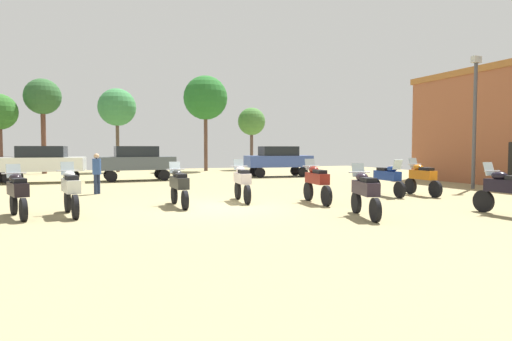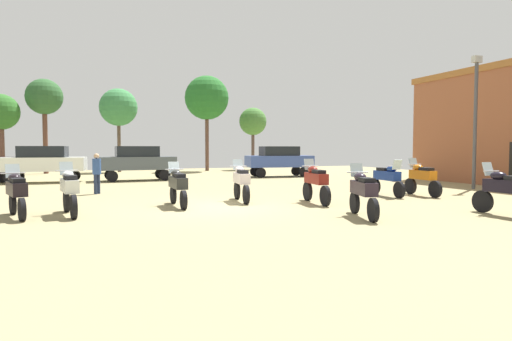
{
  "view_description": "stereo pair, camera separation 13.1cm",
  "coord_description": "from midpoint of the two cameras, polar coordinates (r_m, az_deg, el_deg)",
  "views": [
    {
      "loc": [
        -3.85,
        -13.35,
        1.92
      ],
      "look_at": [
        3.53,
        5.54,
        0.86
      ],
      "focal_mm": 30.34,
      "sensor_mm": 36.0,
      "label": 1
    },
    {
      "loc": [
        -3.73,
        -13.4,
        1.92
      ],
      "look_at": [
        3.53,
        5.54,
        0.86
      ],
      "focal_mm": 30.34,
      "sensor_mm": 36.0,
      "label": 2
    }
  ],
  "objects": [
    {
      "name": "motorcycle_2",
      "position": [
        13.44,
        -29.16,
        -2.47
      ],
      "size": [
        0.8,
        2.04,
        1.45
      ],
      "rotation": [
        0.0,
        0.0,
        0.29
      ],
      "color": "black",
      "rests_on": "ground"
    },
    {
      "name": "tree_6",
      "position": [
        38.11,
        -0.68,
        6.41
      ],
      "size": [
        2.4,
        2.4,
        5.42
      ],
      "color": "#503D37",
      "rests_on": "ground"
    },
    {
      "name": "tree_1",
      "position": [
        35.66,
        -26.41,
        8.57
      ],
      "size": [
        2.6,
        2.6,
        6.95
      ],
      "color": "brown",
      "rests_on": "ground"
    },
    {
      "name": "motorcycle_9",
      "position": [
        12.18,
        13.87,
        -2.66
      ],
      "size": [
        0.81,
        2.11,
        1.46
      ],
      "rotation": [
        0.0,
        0.0,
        -0.29
      ],
      "color": "black",
      "rests_on": "ground"
    },
    {
      "name": "motorcycle_4",
      "position": [
        14.25,
        -10.38,
        -1.85
      ],
      "size": [
        0.62,
        2.23,
        1.44
      ],
      "rotation": [
        0.0,
        0.0,
        0.02
      ],
      "color": "black",
      "rests_on": "ground"
    },
    {
      "name": "motorcycle_6",
      "position": [
        17.82,
        16.74,
        -0.92
      ],
      "size": [
        0.62,
        2.26,
        1.46
      ],
      "rotation": [
        0.0,
        0.0,
        3.08
      ],
      "color": "black",
      "rests_on": "ground"
    },
    {
      "name": "motorcycle_13",
      "position": [
        13.93,
        30.06,
        -2.22
      ],
      "size": [
        0.62,
        2.25,
        1.49
      ],
      "rotation": [
        0.0,
        0.0,
        0.04
      ],
      "color": "black",
      "rests_on": "ground"
    },
    {
      "name": "car_5",
      "position": [
        26.08,
        -15.63,
        1.28
      ],
      "size": [
        4.35,
        1.92,
        2.0
      ],
      "rotation": [
        0.0,
        0.0,
        1.6
      ],
      "color": "black",
      "rests_on": "ground"
    },
    {
      "name": "tree_5",
      "position": [
        35.88,
        -17.95,
        7.89
      ],
      "size": [
        2.92,
        2.92,
        6.55
      ],
      "color": "brown",
      "rests_on": "ground"
    },
    {
      "name": "lamp_post",
      "position": [
        22.49,
        26.73,
        6.6
      ],
      "size": [
        0.44,
        0.24,
        6.1
      ],
      "color": "#47474C",
      "rests_on": "ground"
    },
    {
      "name": "tree_3",
      "position": [
        36.23,
        -6.78,
        9.45
      ],
      "size": [
        3.6,
        3.6,
        7.82
      ],
      "color": "brown",
      "rests_on": "ground"
    },
    {
      "name": "motorcycle_11",
      "position": [
        14.96,
        7.75,
        -1.47
      ],
      "size": [
        0.62,
        2.25,
        1.51
      ],
      "rotation": [
        0.0,
        0.0,
        -0.11
      ],
      "color": "black",
      "rests_on": "ground"
    },
    {
      "name": "motorcycle_3",
      "position": [
        18.4,
        20.86,
        -0.85
      ],
      "size": [
        0.62,
        2.13,
        1.49
      ],
      "rotation": [
        0.0,
        0.0,
        -0.06
      ],
      "color": "black",
      "rests_on": "ground"
    },
    {
      "name": "motorcycle_5",
      "position": [
        13.24,
        -23.5,
        -2.31
      ],
      "size": [
        0.67,
        2.14,
        1.5
      ],
      "rotation": [
        0.0,
        0.0,
        0.17
      ],
      "color": "black",
      "rests_on": "ground"
    },
    {
      "name": "ground_plane",
      "position": [
        14.03,
        -5.49,
        -4.84
      ],
      "size": [
        44.0,
        52.0,
        0.02
      ],
      "color": "#96885E"
    },
    {
      "name": "person_1",
      "position": [
        18.94,
        -20.44,
        0.01
      ],
      "size": [
        0.48,
        0.48,
        1.67
      ],
      "rotation": [
        0.0,
        0.0,
        3.98
      ],
      "color": "#202C48",
      "rests_on": "ground"
    },
    {
      "name": "car_2",
      "position": [
        28.62,
        2.83,
        1.53
      ],
      "size": [
        4.46,
        2.23,
        2.0
      ],
      "rotation": [
        0.0,
        0.0,
        1.47
      ],
      "color": "black",
      "rests_on": "ground"
    },
    {
      "name": "car_4",
      "position": [
        26.33,
        -26.45,
        1.09
      ],
      "size": [
        4.46,
        2.23,
        2.0
      ],
      "rotation": [
        0.0,
        0.0,
        1.47
      ],
      "color": "black",
      "rests_on": "ground"
    },
    {
      "name": "motorcycle_10",
      "position": [
        15.31,
        -2.09,
        -1.39
      ],
      "size": [
        0.62,
        2.17,
        1.49
      ],
      "rotation": [
        0.0,
        0.0,
        -0.12
      ],
      "color": "black",
      "rests_on": "ground"
    }
  ]
}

